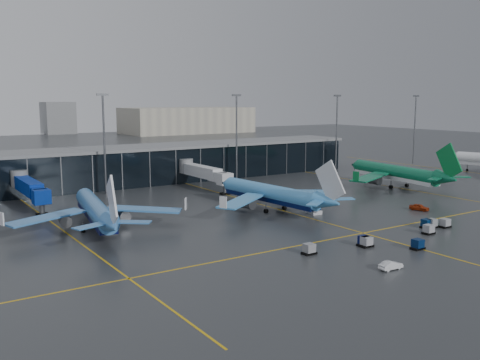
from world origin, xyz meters
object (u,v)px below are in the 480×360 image
mobile_airstair (314,210)px  service_van_red (419,207)px  airliner_klm_near (270,183)px  baggage_carts (401,234)px  airliner_aer_lingus (395,164)px  service_van_white (391,265)px  airliner_arkefly (95,198)px

mobile_airstair → service_van_red: bearing=-17.0°
mobile_airstair → service_van_red: (21.36, -10.30, -0.05)m
airliner_klm_near → baggage_carts: 32.85m
airliner_aer_lingus → airliner_klm_near: bearing=-165.2°
service_van_red → service_van_white: size_ratio=1.11×
airliner_arkefly → service_van_red: 68.46m
airliner_klm_near → airliner_aer_lingus: (47.50, 6.13, 0.44)m
service_van_red → service_van_white: service_van_red is taller
service_van_white → airliner_arkefly: bearing=32.1°
airliner_klm_near → service_van_red: airliner_klm_near is taller
airliner_aer_lingus → baggage_carts: (-42.71, -38.21, -5.65)m
airliner_arkefly → mobile_airstair: bearing=-6.4°
airliner_arkefly → airliner_aer_lingus: airliner_aer_lingus is taller
airliner_arkefly → service_van_red: airliner_arkefly is taller
baggage_carts → service_van_red: size_ratio=8.37×
airliner_klm_near → mobile_airstair: size_ratio=11.09×
airliner_aer_lingus → mobile_airstair: airliner_aer_lingus is taller
airliner_aer_lingus → service_van_red: 32.48m
airliner_aer_lingus → baggage_carts: airliner_aer_lingus is taller
airliner_aer_lingus → service_van_white: size_ratio=10.94×
service_van_white → service_van_red: bearing=-54.7°
airliner_aer_lingus → baggage_carts: 57.59m
airliner_arkefly → airliner_aer_lingus: size_ratio=0.92×
airliner_klm_near → airliner_arkefly: bearing=168.9°
baggage_carts → service_van_white: bearing=-144.7°
baggage_carts → service_van_red: bearing=31.5°
airliner_klm_near → mobile_airstair: bearing=-59.6°
mobile_airstair → airliner_klm_near: bearing=133.6°
baggage_carts → airliner_klm_near: bearing=98.5°
baggage_carts → service_van_red: (22.24, 13.64, -0.04)m
airliner_aer_lingus → airliner_arkefly: bearing=-171.3°
mobile_airstair → service_van_white: bearing=-105.9°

